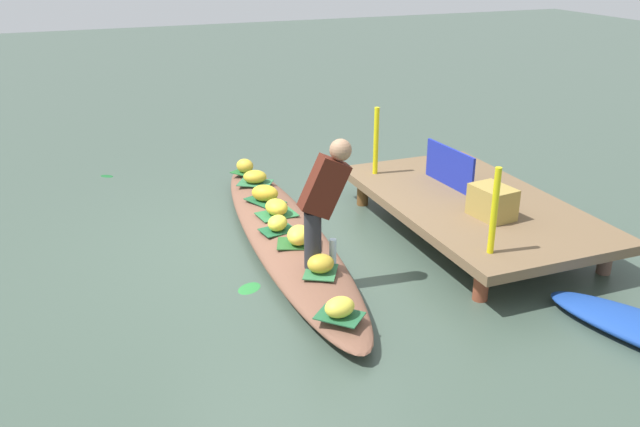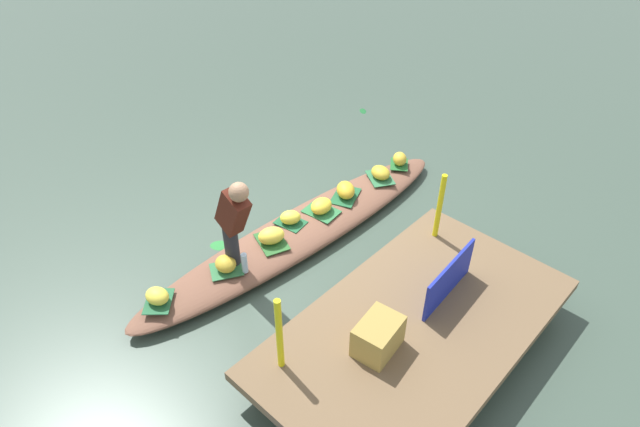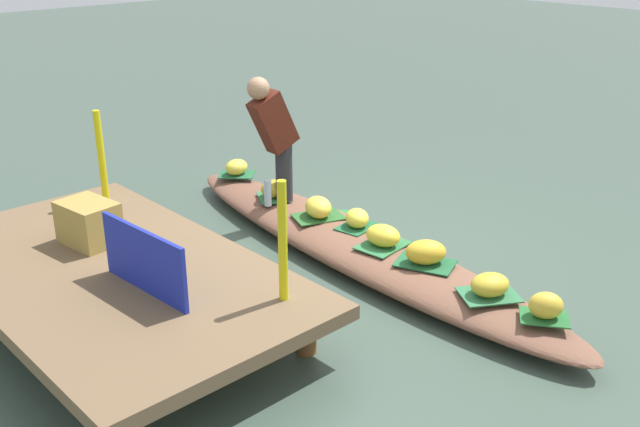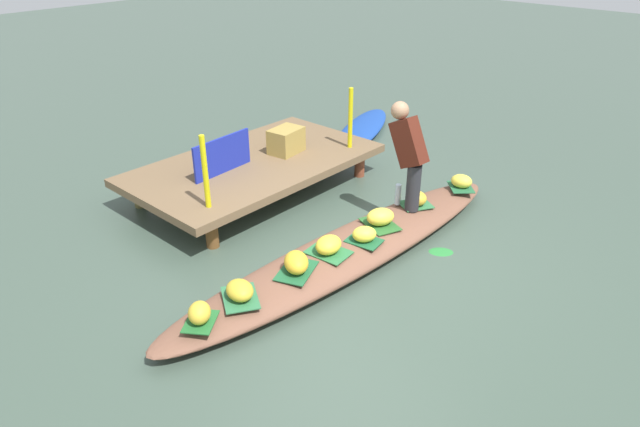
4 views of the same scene
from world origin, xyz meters
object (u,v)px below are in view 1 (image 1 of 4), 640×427
vendor_boat (286,236)px  water_bottle (333,252)px  vendor_person (323,197)px  produce_crate (492,202)px  banana_bunch_6 (278,223)px  banana_bunch_5 (245,166)px  market_banner (449,167)px  banana_bunch_2 (255,177)px  banana_bunch_3 (299,235)px  banana_bunch_4 (277,207)px  banana_bunch_7 (340,307)px  banana_bunch_1 (321,264)px  banana_bunch_0 (265,193)px

vendor_boat → water_bottle: bearing=11.3°
vendor_person → produce_crate: size_ratio=2.76×
banana_bunch_6 → banana_bunch_5: bearing=174.4°
banana_bunch_6 → market_banner: bearing=92.9°
banana_bunch_2 → banana_bunch_5: (-0.44, -0.01, 0.01)m
vendor_person → banana_bunch_6: bearing=-171.3°
banana_bunch_6 → produce_crate: size_ratio=0.57×
banana_bunch_3 → banana_bunch_4: (-0.81, 0.03, -0.00)m
banana_bunch_4 → banana_bunch_6: size_ratio=1.19×
vendor_boat → market_banner: bearing=94.8°
produce_crate → market_banner: bearing=174.4°
banana_bunch_4 → water_bottle: bearing=4.9°
banana_bunch_7 → produce_crate: (-0.95, 2.10, 0.27)m
banana_bunch_2 → water_bottle: 2.43m
water_bottle → produce_crate: size_ratio=0.57×
banana_bunch_1 → banana_bunch_2: (-2.56, 0.13, -0.00)m
banana_bunch_5 → water_bottle: (2.87, 0.05, 0.03)m
vendor_person → banana_bunch_0: bearing=-179.6°
banana_bunch_6 → vendor_boat: bearing=125.6°
water_bottle → produce_crate: 1.79m
banana_bunch_0 → market_banner: market_banner is taller
banana_bunch_6 → banana_bunch_7: (1.83, -0.08, 0.00)m
banana_bunch_5 → market_banner: 2.68m
banana_bunch_1 → banana_bunch_2: 2.56m
banana_bunch_0 → banana_bunch_5: (-1.08, 0.06, -0.00)m
banana_bunch_1 → banana_bunch_5: size_ratio=1.08×
banana_bunch_2 → vendor_person: (2.44, -0.06, 0.61)m
banana_bunch_6 → banana_bunch_7: size_ratio=0.96×
banana_bunch_3 → market_banner: market_banner is taller
banana_bunch_0 → banana_bunch_1: 1.92m
vendor_boat → produce_crate: produce_crate is taller
banana_bunch_0 → produce_crate: size_ratio=0.72×
vendor_boat → banana_bunch_5: bearing=-178.5°
banana_bunch_5 → banana_bunch_3: bearing=-2.5°
banana_bunch_1 → banana_bunch_2: bearing=177.1°
market_banner → produce_crate: bearing=-9.3°
banana_bunch_0 → banana_bunch_5: 1.08m
banana_bunch_5 → banana_bunch_0: bearing=-3.3°
banana_bunch_1 → vendor_person: bearing=148.4°
vendor_boat → banana_bunch_3: (0.48, -0.02, 0.21)m
banana_bunch_0 → banana_bunch_2: size_ratio=1.09×
banana_bunch_6 → banana_bunch_7: same height
banana_bunch_6 → water_bottle: water_bottle is taller
banana_bunch_1 → banana_bunch_7: (0.78, -0.14, -0.00)m
banana_bunch_1 → water_bottle: water_bottle is taller
banana_bunch_4 → produce_crate: produce_crate is taller
banana_bunch_2 → banana_bunch_1: bearing=-2.9°
banana_bunch_0 → banana_bunch_7: banana_bunch_0 is taller
banana_bunch_2 → vendor_person: size_ratio=0.24×
vendor_boat → banana_bunch_2: banana_bunch_2 is taller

